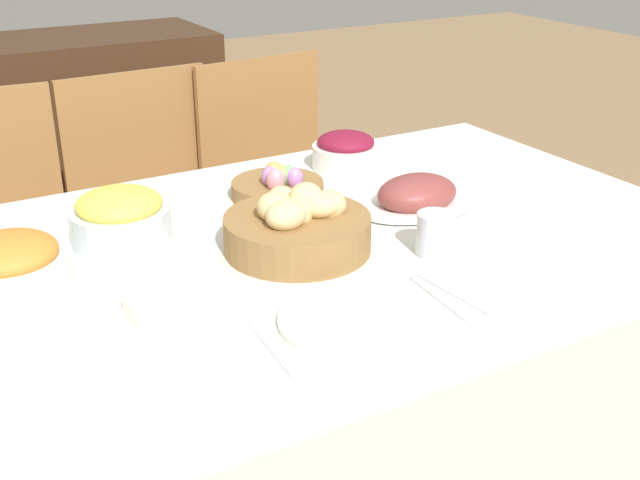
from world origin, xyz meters
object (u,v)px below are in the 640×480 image
at_px(chair_far_center, 161,227).
at_px(ham_platter, 417,196).
at_px(drinking_cup, 435,234).
at_px(dinner_plate, 360,320).
at_px(beet_salad_bowl, 346,151).
at_px(pineapple_bowl, 120,217).
at_px(knife, 438,298).
at_px(spoon, 453,293).
at_px(chair_far_right, 285,202).
at_px(butter_dish, 169,304).
at_px(sideboard, 27,174).
at_px(egg_basket, 278,187).
at_px(fork, 271,347).
at_px(carrot_bowl, 10,268).
at_px(bread_basket, 298,226).

distance_m(chair_far_center, ham_platter, 0.88).
xyz_separation_m(ham_platter, drinking_cup, (-0.11, -0.20, 0.01)).
bearing_deg(chair_far_center, ham_platter, -72.58).
xyz_separation_m(chair_far_center, drinking_cup, (0.18, -0.97, 0.31)).
height_order(ham_platter, dinner_plate, ham_platter).
bearing_deg(beet_salad_bowl, chair_far_center, 120.84).
bearing_deg(pineapple_bowl, chair_far_center, 66.39).
xyz_separation_m(beet_salad_bowl, knife, (-0.21, -0.62, -0.04)).
relative_size(dinner_plate, spoon, 1.53).
relative_size(chair_far_center, spoon, 5.54).
xyz_separation_m(chair_far_right, drinking_cup, (-0.21, -0.97, 0.31)).
bearing_deg(drinking_cup, butter_dish, 176.42).
xyz_separation_m(sideboard, egg_basket, (0.28, -1.34, 0.33)).
bearing_deg(fork, pineapple_bowl, 102.63).
relative_size(sideboard, spoon, 8.17).
xyz_separation_m(pineapple_bowl, dinner_plate, (0.22, -0.47, -0.04)).
height_order(carrot_bowl, fork, carrot_bowl).
height_order(sideboard, pineapple_bowl, sideboard).
relative_size(pineapple_bowl, butter_dish, 1.51).
relative_size(pineapple_bowl, knife, 1.13).
bearing_deg(butter_dish, carrot_bowl, 137.03).
xyz_separation_m(chair_far_right, pineapple_bowl, (-0.67, -0.64, 0.32)).
relative_size(chair_far_right, dinner_plate, 3.62).
bearing_deg(fork, spoon, 4.57).
bearing_deg(dinner_plate, knife, 0.00).
relative_size(spoon, butter_dish, 1.33).
height_order(pineapple_bowl, drinking_cup, pineapple_bowl).
bearing_deg(bread_basket, spoon, -64.41).
bearing_deg(chair_far_center, chair_far_right, -3.12).
height_order(egg_basket, pineapple_bowl, pineapple_bowl).
height_order(ham_platter, carrot_bowl, carrot_bowl).
bearing_deg(ham_platter, beet_salad_bowl, 89.02).
bearing_deg(dinner_plate, chair_far_center, 86.71).
bearing_deg(chair_far_right, sideboard, 121.67).
bearing_deg(knife, pineapple_bowl, 132.15).
distance_m(egg_basket, drinking_cup, 0.40).
bearing_deg(knife, chair_far_center, 98.91).
distance_m(pineapple_bowl, knife, 0.60).
bearing_deg(butter_dish, drinking_cup, -3.58).
distance_m(drinking_cup, butter_dish, 0.49).
height_order(beet_salad_bowl, carrot_bowl, carrot_bowl).
height_order(carrot_bowl, spoon, carrot_bowl).
bearing_deg(bread_basket, drinking_cup, -34.06).
bearing_deg(dinner_plate, drinking_cup, 29.56).
xyz_separation_m(beet_salad_bowl, dinner_plate, (-0.36, -0.62, -0.04)).
xyz_separation_m(bread_basket, drinking_cup, (0.20, -0.14, -0.01)).
xyz_separation_m(dinner_plate, spoon, (0.18, 0.00, -0.00)).
bearing_deg(knife, sideboard, 103.53).
bearing_deg(beet_salad_bowl, fork, -129.27).
distance_m(chair_far_right, spoon, 1.18).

